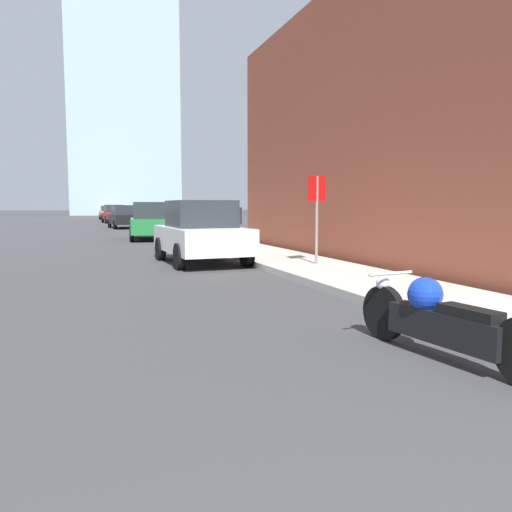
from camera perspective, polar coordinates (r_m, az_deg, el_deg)
sidewalk at (r=39.93m, az=-11.93°, el=3.47°), size 2.24×240.00×0.15m
brick_storefront at (r=18.51m, az=27.16°, el=11.95°), size 13.35×13.89×7.53m
distant_tower at (r=102.81m, az=-15.49°, el=24.95°), size 18.59×18.59×71.51m
motorcycle at (r=5.43m, az=20.35°, el=-6.86°), size 0.62×2.43×0.82m
parked_car_white at (r=13.63m, az=-6.31°, el=2.70°), size 2.08×3.93×1.71m
parked_car_green at (r=23.89m, az=-12.08°, el=3.91°), size 2.15×4.68×1.74m
parked_car_black at (r=36.43m, az=-14.80°, el=4.35°), size 2.15×4.52×1.62m
parked_car_red at (r=48.19m, az=-15.94°, el=4.66°), size 2.15×4.12×1.69m
parked_car_yellow at (r=61.06m, az=-16.63°, el=4.76°), size 1.84×4.05×1.59m
stop_sign at (r=12.23m, az=6.97°, el=5.91°), size 0.57×0.26×2.13m
pedestrian at (r=17.92m, az=-2.27°, el=3.79°), size 0.36×0.22×1.58m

